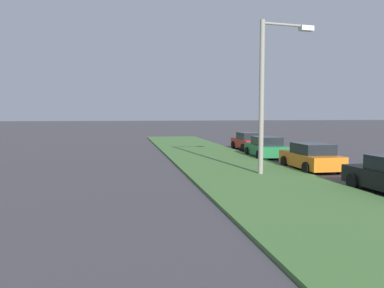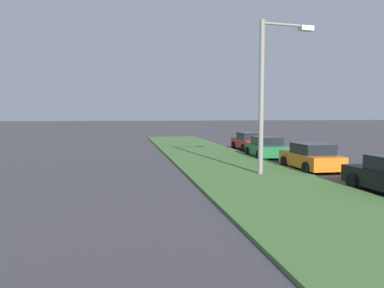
{
  "view_description": "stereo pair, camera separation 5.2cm",
  "coord_description": "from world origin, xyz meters",
  "px_view_note": "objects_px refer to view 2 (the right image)",
  "views": [
    {
      "loc": [
        -8.53,
        13.04,
        3.07
      ],
      "look_at": [
        15.2,
        8.75,
        1.14
      ],
      "focal_mm": 36.13,
      "sensor_mm": 36.0,
      "label": 1
    },
    {
      "loc": [
        -8.54,
        12.99,
        3.07
      ],
      "look_at": [
        15.2,
        8.75,
        1.14
      ],
      "focal_mm": 36.13,
      "sensor_mm": 36.0,
      "label": 2
    }
  ],
  "objects_px": {
    "parked_car_orange": "(311,157)",
    "parked_car_red": "(249,141)",
    "streetlight": "(268,86)",
    "parked_car_green": "(266,148)"
  },
  "relations": [
    {
      "from": "parked_car_red",
      "to": "streetlight",
      "type": "distance_m",
      "value": 13.84
    },
    {
      "from": "parked_car_orange",
      "to": "parked_car_green",
      "type": "relative_size",
      "value": 0.99
    },
    {
      "from": "parked_car_orange",
      "to": "parked_car_red",
      "type": "height_order",
      "value": "same"
    },
    {
      "from": "parked_car_orange",
      "to": "streetlight",
      "type": "height_order",
      "value": "streetlight"
    },
    {
      "from": "parked_car_green",
      "to": "parked_car_red",
      "type": "distance_m",
      "value": 5.72
    },
    {
      "from": "parked_car_green",
      "to": "streetlight",
      "type": "relative_size",
      "value": 0.58
    },
    {
      "from": "parked_car_green",
      "to": "parked_car_orange",
      "type": "bearing_deg",
      "value": -175.13
    },
    {
      "from": "streetlight",
      "to": "parked_car_orange",
      "type": "bearing_deg",
      "value": -67.62
    },
    {
      "from": "parked_car_red",
      "to": "streetlight",
      "type": "height_order",
      "value": "streetlight"
    },
    {
      "from": "parked_car_red",
      "to": "parked_car_orange",
      "type": "bearing_deg",
      "value": 177.7
    }
  ]
}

